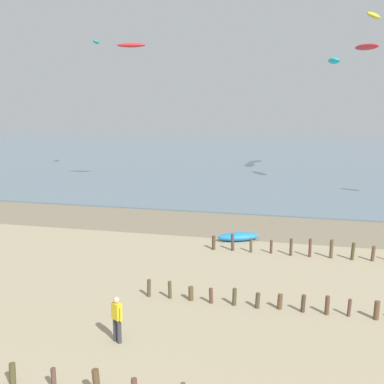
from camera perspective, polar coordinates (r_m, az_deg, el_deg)
The scene contains 11 objects.
wet_sand_strip at distance 32.60m, azimuth 2.50°, elevation -3.90°, with size 120.00×6.31×0.01m, color #84755B.
sea at distance 69.84m, azimuth 8.27°, elevation 4.25°, with size 160.00×70.00×0.10m, color slate.
groyne_mid at distance 20.32m, azimuth 9.37°, elevation -12.71°, with size 10.40×0.34×0.79m.
groyne_far at distance 26.89m, azimuth 14.54°, elevation -6.62°, with size 10.97×0.34×1.05m.
person_trailing_behind at distance 17.56m, azimuth -9.00°, elevation -14.69°, with size 0.50×0.37×1.71m.
grounded_kite at distance 29.06m, azimuth 5.59°, elevation -5.35°, with size 2.53×0.91×0.51m, color #2384D1.
kite_aloft_0 at distance 52.73m, azimuth 20.98°, elevation 19.16°, with size 3.09×0.99×0.49m, color yellow.
kite_aloft_3 at distance 52.94m, azimuth -11.44°, elevation 17.23°, with size 2.02×0.65×0.32m, color #19B2B7.
kite_aloft_4 at distance 44.03m, azimuth -7.29°, elevation 17.08°, with size 2.57×0.82×0.41m, color red.
kite_aloft_6 at distance 45.02m, azimuth 20.20°, elevation 16.02°, with size 2.83×0.91×0.45m, color red.
kite_aloft_7 at distance 51.54m, azimuth 16.67°, elevation 14.86°, with size 3.56×1.14×0.57m, color #19B2B7.
Camera 1 is at (5.70, -7.99, 8.60)m, focal length 44.46 mm.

